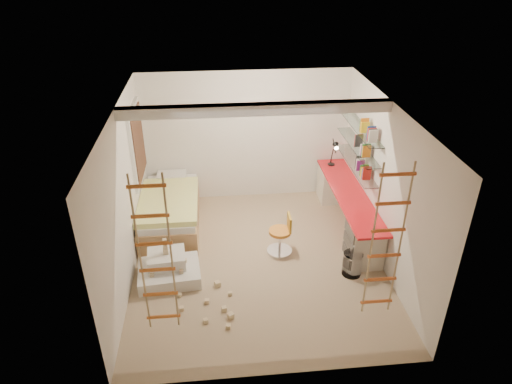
{
  "coord_description": "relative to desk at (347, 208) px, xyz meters",
  "views": [
    {
      "loc": [
        -0.63,
        -6.01,
        4.68
      ],
      "look_at": [
        0.0,
        0.3,
        1.15
      ],
      "focal_mm": 32.0,
      "sensor_mm": 36.0,
      "label": 1
    }
  ],
  "objects": [
    {
      "name": "rope_ladder_left",
      "position": [
        -3.07,
        -2.61,
        1.11
      ],
      "size": [
        0.41,
        0.04,
        2.13
      ],
      "primitive_type": null,
      "color": "orange",
      "rests_on": "ceiling"
    },
    {
      "name": "bed",
      "position": [
        -3.2,
        0.36,
        -0.07
      ],
      "size": [
        1.02,
        2.0,
        0.69
      ],
      "color": "#AD7F51",
      "rests_on": "floor"
    },
    {
      "name": "desk",
      "position": [
        0.0,
        0.0,
        0.0
      ],
      "size": [
        0.56,
        2.8,
        0.75
      ],
      "color": "red",
      "rests_on": "floor"
    },
    {
      "name": "swivel_chair",
      "position": [
        -1.3,
        -0.64,
        -0.14
      ],
      "size": [
        0.43,
        0.43,
        0.72
      ],
      "color": "orange",
      "rests_on": "floor"
    },
    {
      "name": "task_lamp",
      "position": [
        -0.05,
        0.96,
        0.73
      ],
      "size": [
        0.14,
        0.36,
        0.57
      ],
      "color": "black",
      "rests_on": "desk"
    },
    {
      "name": "window_frame",
      "position": [
        -3.69,
        0.64,
        1.15
      ],
      "size": [
        0.06,
        1.15,
        1.35
      ],
      "primitive_type": "cube",
      "color": "white",
      "rests_on": "wall_left"
    },
    {
      "name": "floor",
      "position": [
        -1.72,
        -0.86,
        -0.4
      ],
      "size": [
        4.5,
        4.5,
        0.0
      ],
      "primitive_type": "plane",
      "color": "tan",
      "rests_on": "ground"
    },
    {
      "name": "shelves",
      "position": [
        0.15,
        0.27,
        1.1
      ],
      "size": [
        0.25,
        1.8,
        0.71
      ],
      "color": "white",
      "rests_on": "wall_right"
    },
    {
      "name": "books",
      "position": [
        0.15,
        0.27,
        1.2
      ],
      "size": [
        0.14,
        0.58,
        0.92
      ],
      "color": "red",
      "rests_on": "shelves"
    },
    {
      "name": "rope_ladder_right",
      "position": [
        -0.37,
        -2.61,
        1.11
      ],
      "size": [
        0.41,
        0.04,
        2.13
      ],
      "primitive_type": null,
      "color": "#D74F24",
      "rests_on": "ceiling"
    },
    {
      "name": "play_platform",
      "position": [
        -3.15,
        -1.13,
        -0.24
      ],
      "size": [
        1.0,
        0.81,
        0.42
      ],
      "color": "silver",
      "rests_on": "floor"
    },
    {
      "name": "window_blind",
      "position": [
        -3.65,
        0.64,
        1.15
      ],
      "size": [
        0.02,
        1.0,
        1.2
      ],
      "primitive_type": "cube",
      "color": "#4C2D1E",
      "rests_on": "window_frame"
    },
    {
      "name": "waste_bin",
      "position": [
        -0.27,
        -1.32,
        -0.21
      ],
      "size": [
        0.31,
        0.31,
        0.39
      ],
      "primitive_type": "cylinder",
      "color": "white",
      "rests_on": "floor"
    },
    {
      "name": "ceiling_beam",
      "position": [
        -1.72,
        -0.56,
        2.12
      ],
      "size": [
        4.0,
        0.18,
        0.16
      ],
      "primitive_type": "cube",
      "color": "white",
      "rests_on": "ceiling"
    },
    {
      "name": "toy_blocks",
      "position": [
        -2.74,
        -1.58,
        -0.21
      ],
      "size": [
        1.23,
        1.32,
        0.69
      ],
      "color": "#CCB284",
      "rests_on": "floor"
    }
  ]
}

